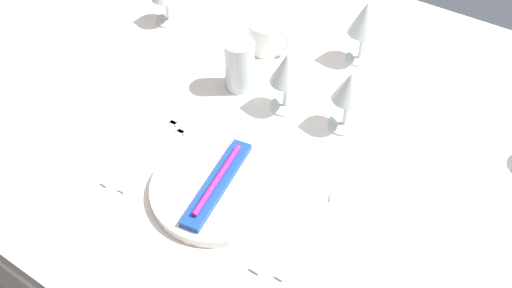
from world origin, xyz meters
The scene contains 13 objects.
dining_table centered at (0.00, 0.00, 0.66)m, with size 1.80×1.11×0.74m.
dinner_plate centered at (-0.02, -0.25, 0.75)m, with size 0.24×0.24×0.02m, color white.
toothbrush_package centered at (-0.02, -0.25, 0.77)m, with size 0.07×0.21×0.02m.
fork_outer centered at (-0.17, -0.23, 0.74)m, with size 0.03×0.21×0.00m.
fork_inner centered at (-0.20, -0.23, 0.74)m, with size 0.02×0.23×0.00m.
dinner_knife centered at (0.13, -0.24, 0.74)m, with size 0.02×0.22×0.00m.
spoon_soup centered at (0.16, -0.20, 0.74)m, with size 0.03×0.22×0.01m.
saucer_left centered at (-0.18, 0.14, 0.74)m, with size 0.13×0.13×0.01m, color white.
coffee_cup_left centered at (-0.17, 0.14, 0.78)m, with size 0.10×0.08×0.07m.
wine_glass_centre centered at (-0.04, 0.01, 0.83)m, with size 0.07×0.07×0.13m.
wine_glass_right centered at (0.01, 0.24, 0.84)m, with size 0.07×0.07×0.15m.
wine_glass_far centered at (0.09, 0.03, 0.83)m, with size 0.07×0.07×0.13m.
drink_tumbler centered at (-0.16, 0.01, 0.79)m, with size 0.06×0.06×0.11m.
Camera 1 is at (0.39, -0.73, 1.51)m, focal length 39.00 mm.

